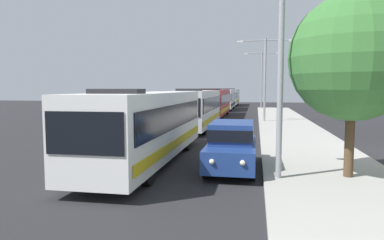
% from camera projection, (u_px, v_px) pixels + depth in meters
% --- Properties ---
extents(bus_lead, '(2.58, 11.48, 3.21)m').
position_uv_depth(bus_lead, '(148.00, 124.00, 15.09)').
color(bus_lead, silver).
rests_on(bus_lead, ground_plane).
extents(bus_second_in_line, '(2.58, 11.08, 3.21)m').
position_uv_depth(bus_second_in_line, '(197.00, 108.00, 27.55)').
color(bus_second_in_line, silver).
rests_on(bus_second_in_line, ground_plane).
extents(bus_middle, '(2.58, 12.40, 3.21)m').
position_uv_depth(bus_middle, '(215.00, 102.00, 39.38)').
color(bus_middle, maroon).
rests_on(bus_middle, ground_plane).
extents(bus_fourth_in_line, '(2.58, 11.11, 3.21)m').
position_uv_depth(bus_fourth_in_line, '(225.00, 99.00, 52.59)').
color(bus_fourth_in_line, silver).
rests_on(bus_fourth_in_line, ground_plane).
extents(bus_rear, '(2.58, 10.88, 3.21)m').
position_uv_depth(bus_rear, '(231.00, 97.00, 65.29)').
color(bus_rear, silver).
rests_on(bus_rear, ground_plane).
extents(white_suv, '(1.86, 4.66, 1.90)m').
position_uv_depth(white_suv, '(232.00, 144.00, 13.70)').
color(white_suv, navy).
rests_on(white_suv, ground_plane).
extents(box_truck_oncoming, '(2.35, 8.06, 3.15)m').
position_uv_depth(box_truck_oncoming, '(215.00, 96.00, 68.25)').
color(box_truck_oncoming, maroon).
rests_on(box_truck_oncoming, ground_plane).
extents(streetlamp_near, '(5.38, 0.28, 8.02)m').
position_uv_depth(streetlamp_near, '(281.00, 34.00, 11.54)').
color(streetlamp_near, gray).
rests_on(streetlamp_near, sidewalk).
extents(streetlamp_mid, '(5.28, 0.28, 7.71)m').
position_uv_depth(streetlamp_mid, '(265.00, 71.00, 32.37)').
color(streetlamp_mid, gray).
rests_on(streetlamp_mid, sidewalk).
extents(streetlamp_far, '(5.40, 0.28, 8.63)m').
position_uv_depth(streetlamp_far, '(262.00, 74.00, 53.14)').
color(streetlamp_far, gray).
rests_on(streetlamp_far, sidewalk).
extents(roadside_tree, '(4.31, 4.31, 6.27)m').
position_uv_depth(roadside_tree, '(353.00, 58.00, 11.77)').
color(roadside_tree, '#4C3823').
rests_on(roadside_tree, sidewalk).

